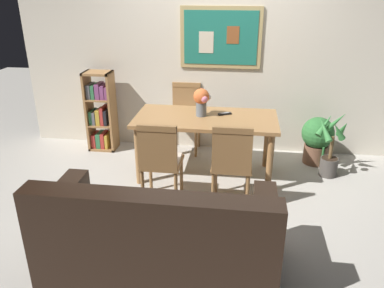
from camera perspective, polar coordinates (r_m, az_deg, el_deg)
name	(u,v)px	position (r m, az deg, el deg)	size (l,w,h in m)	color
ground_plane	(205,196)	(4.19, 1.93, -7.71)	(12.00, 12.00, 0.00)	#B7B2A8
wall_back_with_painting	(217,52)	(5.06, 3.80, 13.45)	(5.20, 0.14, 2.60)	beige
dining_table	(206,125)	(4.39, 2.07, 2.87)	(1.61, 0.80, 0.72)	#9E7042
dining_chair_near_left	(160,157)	(3.81, -4.77, -1.96)	(0.40, 0.41, 0.91)	#9E7042
dining_chair_far_left	(186,112)	(5.15, -0.95, 4.85)	(0.40, 0.41, 0.91)	#9E7042
dining_chair_near_right	(232,159)	(3.77, 5.95, -2.28)	(0.40, 0.41, 0.91)	#9E7042
leather_couch	(159,237)	(3.07, -4.97, -13.70)	(1.80, 0.84, 0.84)	black
bookshelf	(101,113)	(5.31, -13.41, 4.53)	(0.36, 0.28, 1.07)	#9E7042
potted_ivy	(317,138)	(5.04, 18.15, 0.79)	(0.40, 0.40, 0.61)	brown
potted_palm	(330,148)	(4.76, 19.91, -0.60)	(0.38, 0.41, 0.77)	#4C4742
flower_vase	(202,100)	(4.34, 1.45, 6.61)	(0.20, 0.20, 0.32)	slate
tv_remote	(225,114)	(4.45, 4.90, 4.51)	(0.16, 0.11, 0.02)	black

